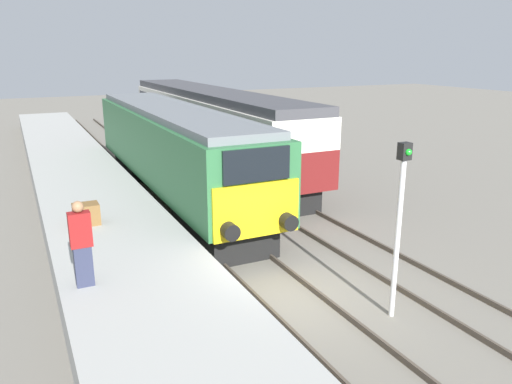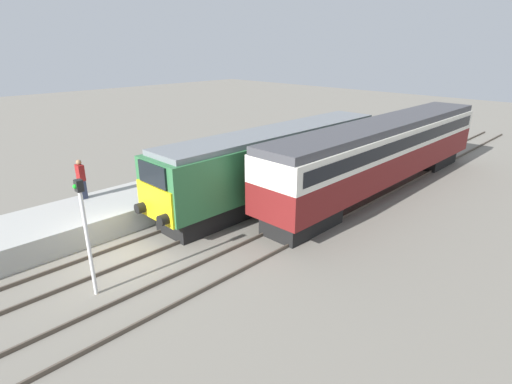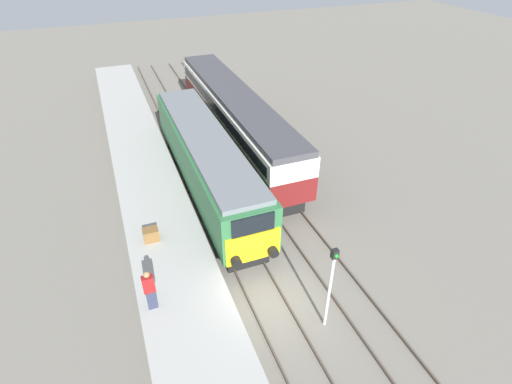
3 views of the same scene
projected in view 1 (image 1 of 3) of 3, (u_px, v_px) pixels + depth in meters
The scene contains 9 objects.
ground_plane at pixel (286, 297), 12.13m from camera, with size 120.00×120.00×0.00m, color slate.
platform_left at pixel (93, 206), 17.53m from camera, with size 3.50×50.00×1.02m.
rails_near_track at pixel (212, 230), 16.44m from camera, with size 1.51×60.00×0.14m.
rails_far_track at pixel (301, 216), 17.87m from camera, with size 1.50×60.00×0.14m.
locomotive at pixel (173, 149), 19.43m from camera, with size 2.70×15.31×3.68m.
passenger_carriage at pixel (210, 121), 24.99m from camera, with size 2.75×18.55×3.92m.
person_on_platform at pixel (82, 244), 10.24m from camera, with size 0.44×0.26×1.85m.
signal_post at pixel (399, 217), 10.63m from camera, with size 0.24×0.28×3.96m.
luggage_crate at pixel (86, 214), 14.08m from camera, with size 0.70×0.56×0.60m.
Camera 1 is at (-5.46, -9.54, 5.78)m, focal length 35.00 mm.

